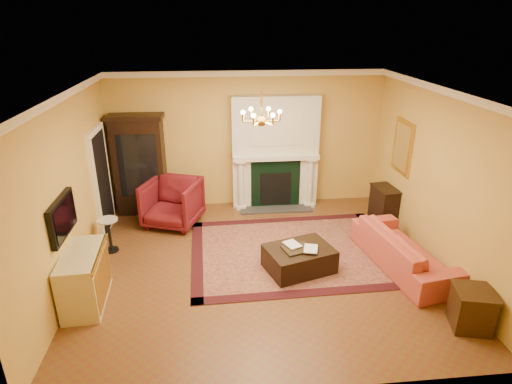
{
  "coord_description": "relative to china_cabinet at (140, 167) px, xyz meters",
  "views": [
    {
      "loc": [
        -0.73,
        -6.4,
        4.02
      ],
      "look_at": [
        -0.05,
        0.3,
        1.26
      ],
      "focal_mm": 30.0,
      "sensor_mm": 36.0,
      "label": 1
    }
  ],
  "objects": [
    {
      "name": "floor",
      "position": [
        2.33,
        -2.49,
        -1.05
      ],
      "size": [
        6.0,
        5.5,
        0.02
      ],
      "primitive_type": "cube",
      "color": "brown",
      "rests_on": "ground"
    },
    {
      "name": "ceiling",
      "position": [
        2.33,
        -2.49,
        1.97
      ],
      "size": [
        6.0,
        5.5,
        0.02
      ],
      "primitive_type": "cube",
      "color": "white",
      "rests_on": "wall_back"
    },
    {
      "name": "wall_back",
      "position": [
        2.33,
        0.27,
        0.46
      ],
      "size": [
        6.0,
        0.02,
        3.0
      ],
      "primitive_type": "cube",
      "color": "gold",
      "rests_on": "floor"
    },
    {
      "name": "wall_front",
      "position": [
        2.33,
        -5.25,
        0.46
      ],
      "size": [
        6.0,
        0.02,
        3.0
      ],
      "primitive_type": "cube",
      "color": "gold",
      "rests_on": "floor"
    },
    {
      "name": "wall_left",
      "position": [
        -0.68,
        -2.49,
        0.46
      ],
      "size": [
        0.02,
        5.5,
        3.0
      ],
      "primitive_type": "cube",
      "color": "gold",
      "rests_on": "floor"
    },
    {
      "name": "wall_right",
      "position": [
        5.34,
        -2.49,
        0.46
      ],
      "size": [
        0.02,
        5.5,
        3.0
      ],
      "primitive_type": "cube",
      "color": "gold",
      "rests_on": "floor"
    },
    {
      "name": "fireplace",
      "position": [
        2.93,
        0.08,
        0.16
      ],
      "size": [
        1.9,
        0.7,
        2.5
      ],
      "color": "silver",
      "rests_on": "wall_back"
    },
    {
      "name": "crown_molding",
      "position": [
        2.33,
        -1.53,
        1.9
      ],
      "size": [
        6.0,
        5.5,
        0.12
      ],
      "color": "white",
      "rests_on": "ceiling"
    },
    {
      "name": "doorway",
      "position": [
        -0.63,
        -0.79,
        0.01
      ],
      "size": [
        0.08,
        1.05,
        2.1
      ],
      "color": "white",
      "rests_on": "wall_left"
    },
    {
      "name": "tv_panel",
      "position": [
        -0.62,
        -3.09,
        0.31
      ],
      "size": [
        0.09,
        0.95,
        0.58
      ],
      "color": "black",
      "rests_on": "wall_left"
    },
    {
      "name": "gilt_mirror",
      "position": [
        5.3,
        -1.09,
        0.61
      ],
      "size": [
        0.06,
        0.76,
        1.05
      ],
      "color": "gold",
      "rests_on": "wall_right"
    },
    {
      "name": "chandelier",
      "position": [
        2.33,
        -2.49,
        1.57
      ],
      "size": [
        0.63,
        0.55,
        0.53
      ],
      "color": "#BA8733",
      "rests_on": "ceiling"
    },
    {
      "name": "oriental_rug",
      "position": [
        2.99,
        -2.09,
        -1.03
      ],
      "size": [
        3.82,
        2.91,
        0.01
      ],
      "primitive_type": "cube",
      "rotation": [
        0.0,
        0.0,
        0.03
      ],
      "color": "#4C1019",
      "rests_on": "floor"
    },
    {
      "name": "china_cabinet",
      "position": [
        0.0,
        0.0,
        0.0
      ],
      "size": [
        1.06,
        0.52,
        2.08
      ],
      "primitive_type": "cube",
      "rotation": [
        0.0,
        0.0,
        -0.05
      ],
      "color": "black",
      "rests_on": "floor"
    },
    {
      "name": "wingback_armchair",
      "position": [
        0.69,
        -0.72,
        -0.51
      ],
      "size": [
        1.3,
        1.26,
        1.06
      ],
      "primitive_type": "imported",
      "rotation": [
        0.0,
        0.0,
        -0.35
      ],
      "color": "maroon",
      "rests_on": "floor"
    },
    {
      "name": "pedestal_table",
      "position": [
        -0.37,
        -1.73,
        -0.66
      ],
      "size": [
        0.36,
        0.36,
        0.65
      ],
      "color": "black",
      "rests_on": "floor"
    },
    {
      "name": "commode",
      "position": [
        -0.4,
        -3.27,
        -0.62
      ],
      "size": [
        0.6,
        1.16,
        0.84
      ],
      "primitive_type": "cube",
      "rotation": [
        0.0,
        0.0,
        0.06
      ],
      "color": "beige",
      "rests_on": "floor"
    },
    {
      "name": "coral_sofa",
      "position": [
        4.77,
        -2.78,
        -0.6
      ],
      "size": [
        1.0,
        2.3,
        0.87
      ],
      "primitive_type": "imported",
      "rotation": [
        0.0,
        0.0,
        1.73
      ],
      "color": "#BE523C",
      "rests_on": "floor"
    },
    {
      "name": "end_table",
      "position": [
        5.05,
        -4.38,
        -0.76
      ],
      "size": [
        0.59,
        0.59,
        0.57
      ],
      "primitive_type": "cube",
      "rotation": [
        0.0,
        0.0,
        -0.25
      ],
      "color": "#351E0E",
      "rests_on": "floor"
    },
    {
      "name": "console_table",
      "position": [
        5.11,
        -0.98,
        -0.68
      ],
      "size": [
        0.44,
        0.68,
        0.72
      ],
      "primitive_type": "cube",
      "rotation": [
        0.0,
        0.0,
        0.12
      ],
      "color": "black",
      "rests_on": "floor"
    },
    {
      "name": "leather_ottoman",
      "position": [
        2.96,
        -2.71,
        -0.82
      ],
      "size": [
        1.27,
        1.08,
        0.4
      ],
      "primitive_type": "cube",
      "rotation": [
        0.0,
        0.0,
        0.31
      ],
      "color": "black",
      "rests_on": "oriental_rug"
    },
    {
      "name": "ottoman_tray",
      "position": [
        2.91,
        -2.75,
        -0.6
      ],
      "size": [
        0.54,
        0.47,
        0.03
      ],
      "primitive_type": "cube",
      "rotation": [
        0.0,
        0.0,
        0.29
      ],
      "color": "black",
      "rests_on": "leather_ottoman"
    },
    {
      "name": "book_a",
      "position": [
        2.75,
        -2.7,
        -0.44
      ],
      "size": [
        0.21,
        0.12,
        0.3
      ],
      "primitive_type": "imported",
      "rotation": [
        0.0,
        0.0,
        0.43
      ],
      "color": "gray",
      "rests_on": "ottoman_tray"
    },
    {
      "name": "book_b",
      "position": [
        3.02,
        -2.79,
        -0.44
      ],
      "size": [
        0.22,
        0.08,
        0.3
      ],
      "primitive_type": "imported",
      "rotation": [
        0.0,
        0.0,
        -0.27
      ],
      "color": "gray",
      "rests_on": "ottoman_tray"
    },
    {
      "name": "topiary_left",
      "position": [
        2.34,
        0.04,
        0.4
      ],
      "size": [
        0.14,
        0.14,
        0.39
      ],
      "color": "gray",
      "rests_on": "fireplace"
    },
    {
      "name": "topiary_right",
      "position": [
        3.69,
        0.04,
        0.44
      ],
      "size": [
        0.17,
        0.17,
        0.46
      ],
      "color": "gray",
      "rests_on": "fireplace"
    }
  ]
}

